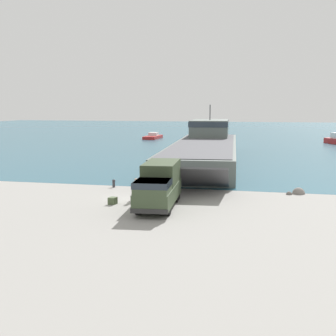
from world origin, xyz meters
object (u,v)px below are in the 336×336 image
moored_boat_c (192,141)px  cargo_crate (113,201)px  mooring_bollard (114,183)px  military_truck (159,185)px  moored_boat_b (153,137)px  landing_craft (206,146)px  soldier_on_ramp (136,188)px

moored_boat_c → cargo_crate: size_ratio=9.16×
mooring_bollard → cargo_crate: bearing=-70.8°
military_truck → mooring_bollard: military_truck is taller
mooring_bollard → moored_boat_b: bearing=101.9°
moored_boat_b → cargo_crate: moored_boat_b is taller
moored_boat_b → moored_boat_c: 15.66m
landing_craft → mooring_bollard: landing_craft is taller
moored_boat_b → moored_boat_c: size_ratio=1.43×
military_truck → soldier_on_ramp: size_ratio=4.55×
landing_craft → moored_boat_b: size_ratio=5.45×
soldier_on_ramp → mooring_bollard: 6.68m
soldier_on_ramp → mooring_bollard: (-3.81, 5.45, -0.64)m
mooring_bollard → moored_boat_c: bearing=92.4°
soldier_on_ramp → cargo_crate: 2.20m
military_truck → moored_boat_c: military_truck is taller
moored_boat_c → cargo_crate: 58.89m
landing_craft → mooring_bollard: 24.51m
military_truck → cargo_crate: military_truck is taller
moored_boat_b → military_truck: bearing=104.3°
soldier_on_ramp → moored_boat_b: 70.39m
military_truck → soldier_on_ramp: bearing=-130.6°
military_truck → cargo_crate: (-3.62, 0.05, -1.36)m
moored_boat_c → soldier_on_ramp: bearing=-53.2°
soldier_on_ramp → military_truck: bearing=138.1°
moored_boat_b → moored_boat_c: moored_boat_c is taller
military_truck → cargo_crate: size_ratio=12.99×
moored_boat_b → mooring_bollard: (13.23, -62.84, -0.05)m
mooring_bollard → military_truck: bearing=-49.3°
soldier_on_ramp → cargo_crate: size_ratio=2.86×
military_truck → moored_boat_b: military_truck is taller
moored_boat_c → cargo_crate: bearing=-54.7°
cargo_crate → soldier_on_ramp: bearing=48.3°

